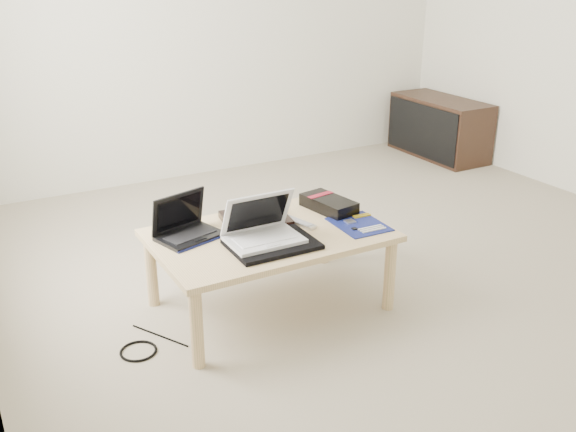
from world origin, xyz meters
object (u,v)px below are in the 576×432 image
media_cabinet (439,128)px  white_laptop (262,230)px  netbook (186,228)px  coffee_table (269,242)px  gpu_box (329,204)px

media_cabinet → white_laptop: bearing=-146.5°
media_cabinet → netbook: (-2.86, -1.47, 0.19)m
netbook → white_laptop: white_laptop is taller
coffee_table → media_cabinet: (2.50, 1.62, -0.10)m
coffee_table → netbook: size_ratio=3.34×
gpu_box → white_laptop: bearing=-157.4°
media_cabinet → white_laptop: (-2.58, -1.71, 0.22)m
media_cabinet → gpu_box: media_cabinet is taller
coffee_table → gpu_box: size_ratio=3.42×
coffee_table → gpu_box: 0.43m
gpu_box → media_cabinet: bearing=35.7°
white_laptop → gpu_box: white_laptop is taller
coffee_table → white_laptop: 0.17m
media_cabinet → gpu_box: size_ratio=2.79×
coffee_table → media_cabinet: media_cabinet is taller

